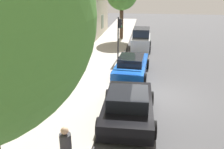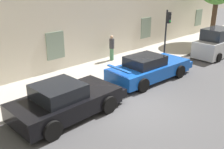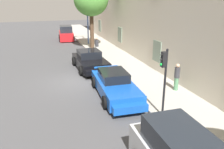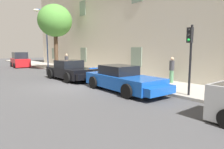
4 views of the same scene
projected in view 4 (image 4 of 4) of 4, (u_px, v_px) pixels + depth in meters
The scene contains 11 objects.
ground_plane at pixel (71, 86), 11.91m from camera, with size 80.00×80.00×0.00m, color #444447.
sidewalk at pixel (120, 78), 14.44m from camera, with size 60.00×3.36×0.14m, color #A8A399.
building_facade at pixel (150, 9), 15.76m from camera, with size 39.02×3.54×10.80m.
sportscar_red_lead at pixel (72, 71), 14.34m from camera, with size 4.63×2.34×1.40m.
sportscar_yellow_flank at pixel (124, 80), 10.36m from camera, with size 5.18×2.26×1.35m.
hatchback_distant at pixel (20, 60), 24.05m from camera, with size 3.81×2.07×1.83m.
tree_near_kerb at pixel (55, 21), 19.73m from camera, with size 3.39×3.39×6.50m.
traffic_light at pixel (190, 48), 8.64m from camera, with size 0.22×0.36×3.14m.
street_lamp at pixel (43, 28), 21.82m from camera, with size 0.44×1.42×6.50m.
pedestrian_admiring at pixel (67, 62), 18.10m from camera, with size 0.40×0.40×1.64m.
pedestrian_strolling at pixel (172, 69), 12.17m from camera, with size 0.42×0.42×1.60m.
Camera 4 is at (10.59, -5.58, 2.24)m, focal length 31.51 mm.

